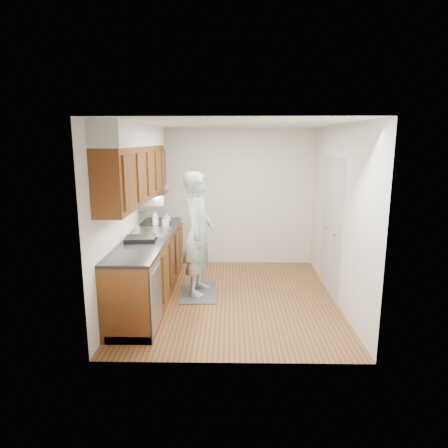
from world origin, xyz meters
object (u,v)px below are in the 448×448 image
soap_bottle_b (165,221)px  dish_rack (140,239)px  soap_bottle_a (155,218)px  steel_can (168,222)px  soap_bottle_c (167,218)px  person (198,226)px

soap_bottle_b → dish_rack: size_ratio=0.43×
soap_bottle_a → steel_can: 0.21m
soap_bottle_a → dish_rack: bearing=-91.5°
steel_can → dish_rack: steel_can is taller
soap_bottle_c → dish_rack: soap_bottle_c is taller
soap_bottle_c → soap_bottle_a: bearing=-121.4°
soap_bottle_a → person: bearing=-33.5°
dish_rack → soap_bottle_c: bearing=75.8°
steel_can → soap_bottle_b: bearing=-102.6°
person → steel_can: 0.78m
soap_bottle_c → dish_rack: 1.24m
steel_can → dish_rack: size_ratio=0.27×
soap_bottle_a → soap_bottle_b: soap_bottle_a is taller
soap_bottle_c → dish_rack: (-0.17, -1.22, -0.05)m
person → soap_bottle_a: (-0.72, 0.48, 0.02)m
person → soap_bottle_b: person is taller
soap_bottle_a → dish_rack: 0.99m
person → steel_can: size_ratio=18.91×
soap_bottle_a → dish_rack: size_ratio=0.66×
steel_can → dish_rack: 1.08m
soap_bottle_a → steel_can: bearing=22.0°
soap_bottle_a → soap_bottle_c: size_ratio=1.52×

